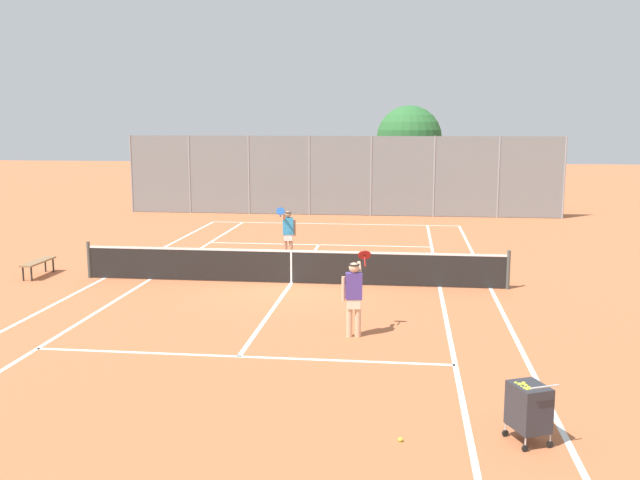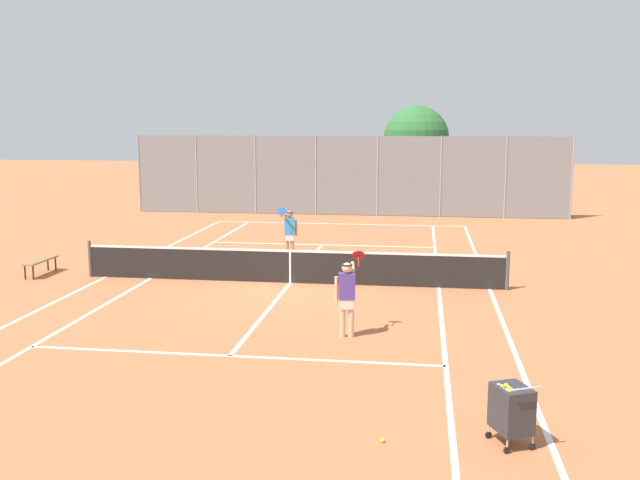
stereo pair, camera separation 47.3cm
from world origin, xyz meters
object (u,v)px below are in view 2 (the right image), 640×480
(player_near_side, at_px, (347,294))
(loose_tennis_ball_3, at_px, (150,273))
(player_far_left, at_px, (289,231))
(loose_tennis_ball_2, at_px, (382,440))
(loose_tennis_ball_1, at_px, (304,252))
(loose_tennis_ball_0, at_px, (424,276))
(tree_behind_left, at_px, (414,141))
(ball_cart, at_px, (511,408))
(tennis_net, at_px, (290,265))
(courtside_bench, at_px, (40,261))

(player_near_side, xyz_separation_m, loose_tennis_ball_3, (-6.48, 5.42, -0.89))
(player_far_left, relative_size, loose_tennis_ball_2, 26.88)
(player_far_left, bearing_deg, loose_tennis_ball_1, 73.73)
(player_far_left, distance_m, loose_tennis_ball_0, 5.01)
(loose_tennis_ball_2, height_order, tree_behind_left, tree_behind_left)
(loose_tennis_ball_3, bearing_deg, ball_cart, -47.57)
(tennis_net, height_order, loose_tennis_ball_1, tennis_net)
(tennis_net, height_order, tree_behind_left, tree_behind_left)
(loose_tennis_ball_1, xyz_separation_m, loose_tennis_ball_3, (-4.00, -3.99, 0.00))
(tennis_net, xyz_separation_m, loose_tennis_ball_0, (3.73, 1.32, -0.48))
(courtside_bench, height_order, tree_behind_left, tree_behind_left)
(player_near_side, relative_size, loose_tennis_ball_3, 26.88)
(player_far_left, bearing_deg, loose_tennis_ball_0, -26.67)
(tennis_net, height_order, loose_tennis_ball_2, tennis_net)
(loose_tennis_ball_2, bearing_deg, loose_tennis_ball_1, 103.74)
(ball_cart, bearing_deg, courtside_bench, 142.43)
(ball_cart, bearing_deg, loose_tennis_ball_1, 110.51)
(loose_tennis_ball_1, distance_m, loose_tennis_ball_2, 14.78)
(player_near_side, distance_m, player_far_left, 8.81)
(ball_cart, height_order, player_near_side, player_near_side)
(tennis_net, distance_m, tree_behind_left, 18.00)
(loose_tennis_ball_2, relative_size, loose_tennis_ball_3, 1.00)
(player_far_left, xyz_separation_m, courtside_bench, (-6.85, -3.52, -0.52))
(tennis_net, xyz_separation_m, loose_tennis_ball_2, (3.14, -9.76, -0.48))
(tennis_net, bearing_deg, ball_cart, -62.75)
(courtside_bench, bearing_deg, ball_cart, -37.57)
(loose_tennis_ball_3, xyz_separation_m, tree_behind_left, (7.51, 16.86, 3.52))
(loose_tennis_ball_1, height_order, courtside_bench, courtside_bench)
(loose_tennis_ball_2, xyz_separation_m, courtside_bench, (-10.66, 9.78, 0.38))
(tennis_net, relative_size, loose_tennis_ball_0, 181.82)
(ball_cart, relative_size, loose_tennis_ball_1, 14.58)
(loose_tennis_ball_1, distance_m, courtside_bench, 8.50)
(tennis_net, relative_size, player_far_left, 6.76)
(courtside_bench, bearing_deg, loose_tennis_ball_0, 6.64)
(courtside_bench, xyz_separation_m, tree_behind_left, (10.67, 17.44, 3.14))
(player_far_left, xyz_separation_m, loose_tennis_ball_3, (-3.69, -2.94, -0.89))
(loose_tennis_ball_3, distance_m, tree_behind_left, 18.79)
(tennis_net, bearing_deg, player_near_side, -66.36)
(player_far_left, height_order, loose_tennis_ball_1, player_far_left)
(ball_cart, bearing_deg, loose_tennis_ball_0, 96.26)
(loose_tennis_ball_1, height_order, loose_tennis_ball_3, same)
(ball_cart, relative_size, tree_behind_left, 0.18)
(ball_cart, distance_m, loose_tennis_ball_1, 15.12)
(player_near_side, height_order, tree_behind_left, tree_behind_left)
(ball_cart, relative_size, player_near_side, 0.54)
(ball_cart, relative_size, courtside_bench, 0.64)
(ball_cart, height_order, loose_tennis_ball_1, ball_cart)
(loose_tennis_ball_1, relative_size, tree_behind_left, 0.01)
(tennis_net, relative_size, courtside_bench, 8.00)
(tennis_net, xyz_separation_m, player_far_left, (-0.68, 3.54, 0.42))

